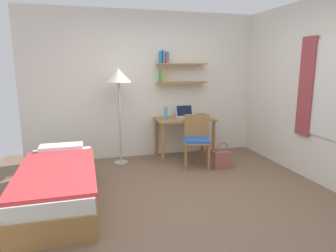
# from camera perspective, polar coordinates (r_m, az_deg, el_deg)

# --- Properties ---
(ground_plane) EXTENTS (5.28, 5.28, 0.00)m
(ground_plane) POSITION_cam_1_polar(r_m,az_deg,el_deg) (3.89, 3.20, -13.79)
(ground_plane) COLOR brown
(wall_back) EXTENTS (4.40, 0.27, 2.60)m
(wall_back) POSITION_cam_1_polar(r_m,az_deg,el_deg) (5.48, -3.41, 7.80)
(wall_back) COLOR silver
(wall_back) RESTS_ON ground_plane
(wall_right) EXTENTS (0.10, 4.40, 2.60)m
(wall_right) POSITION_cam_1_polar(r_m,az_deg,el_deg) (4.60, 28.11, 5.71)
(wall_right) COLOR silver
(wall_right) RESTS_ON ground_plane
(bed) EXTENTS (0.87, 1.96, 0.54)m
(bed) POSITION_cam_1_polar(r_m,az_deg,el_deg) (3.93, -20.14, -10.42)
(bed) COLOR #9E703D
(bed) RESTS_ON ground_plane
(desk) EXTENTS (1.03, 0.59, 0.72)m
(desk) POSITION_cam_1_polar(r_m,az_deg,el_deg) (5.41, 3.15, 0.13)
(desk) COLOR #9E703D
(desk) RESTS_ON ground_plane
(desk_chair) EXTENTS (0.54, 0.52, 0.85)m
(desk_chair) POSITION_cam_1_polar(r_m,az_deg,el_deg) (4.97, 5.56, -2.27)
(desk_chair) COLOR #9E703D
(desk_chair) RESTS_ON ground_plane
(standing_lamp) EXTENTS (0.41, 0.41, 1.61)m
(standing_lamp) POSITION_cam_1_polar(r_m,az_deg,el_deg) (5.00, -9.44, 8.63)
(standing_lamp) COLOR #B2A893
(standing_lamp) RESTS_ON ground_plane
(laptop) EXTENTS (0.33, 0.24, 0.23)m
(laptop) POSITION_cam_1_polar(r_m,az_deg,el_deg) (5.47, 3.25, 2.27)
(laptop) COLOR #B7BABF
(laptop) RESTS_ON desk
(water_bottle) EXTENTS (0.06, 0.06, 0.23)m
(water_bottle) POSITION_cam_1_polar(r_m,az_deg,el_deg) (5.26, -0.44, 2.52)
(water_bottle) COLOR #4C99DB
(water_bottle) RESTS_ON desk
(book_stack) EXTENTS (0.16, 0.22, 0.05)m
(book_stack) POSITION_cam_1_polar(r_m,az_deg,el_deg) (5.53, 6.53, 1.96)
(book_stack) COLOR gold
(book_stack) RESTS_ON desk
(handbag) EXTENTS (0.29, 0.12, 0.44)m
(handbag) POSITION_cam_1_polar(r_m,az_deg,el_deg) (4.99, 10.30, -6.25)
(handbag) COLOR #99564C
(handbag) RESTS_ON ground_plane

